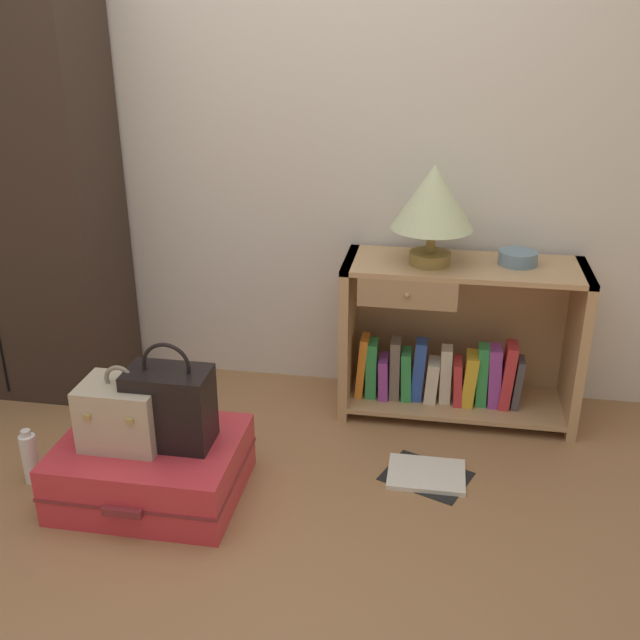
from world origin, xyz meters
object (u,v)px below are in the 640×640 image
Objects in this scene: bookshelf at (453,344)px; bowl at (518,258)px; handbag at (170,406)px; bottle at (30,457)px; suitcase_large at (152,468)px; train_case at (123,413)px; wardrobe at (2,177)px; table_lamp at (433,200)px; open_book_on_floor at (426,475)px.

bowl is at bearing 4.66° from bookshelf.
bookshelf is at bearing 39.20° from handbag.
bookshelf reaches higher than bottle.
suitcase_large is at bearing -147.36° from bowl.
bowl is 1.67m from train_case.
bowl is (2.22, 0.06, -0.27)m from wardrobe.
suitcase_large is (-0.95, -0.78, -0.85)m from table_lamp.
bookshelf is 1.27m from handbag.
handbag reaches higher than train_case.
train_case reaches higher than bottle.
bowl is 2.07m from bottle.
wardrobe is 1.86m from table_lamp.
bowl reaches higher than train_case.
table_lamp reaches higher than suitcase_large.
wardrobe is 1.32m from train_case.
wardrobe reaches higher than handbag.
suitcase_large is 1.04m from open_book_on_floor.
bottle is 1.51m from open_book_on_floor.
suitcase_large is at bearing 0.28° from bottle.
table_lamp is 1.33× the size of train_case.
table_lamp is 1.84m from bottle.
suitcase_large is 0.48m from bottle.
train_case is at bearing -144.06° from bookshelf.
train_case is 0.81× the size of open_book_on_floor.
bottle is at bearing -61.25° from wardrobe.
bookshelf is 2.65× the size of open_book_on_floor.
suitcase_large is at bearing -164.51° from open_book_on_floor.
bookshelf is 3.26× the size of train_case.
bottle is (-1.79, -0.84, -0.62)m from bowl.
handbag is 1.01m from open_book_on_floor.
handbag is (-0.86, -0.77, -0.59)m from table_lamp.
table_lamp is at bearing 41.67° from handbag.
bookshelf reaches higher than handbag.
bookshelf is at bearing 37.29° from suitcase_large.
bookshelf is 2.55× the size of handbag.
table_lamp is at bearing -171.20° from bowl.
wardrobe is at bearing -178.85° from bookshelf.
wardrobe is 12.48× the size of bowl.
train_case is 0.47m from bottle.
bowl is 1.51m from handbag.
wardrobe is 3.01× the size of suitcase_large.
table_lamp reaches higher than train_case.
table_lamp is (1.86, 0.00, -0.03)m from wardrobe.
bottle is at bearing -152.23° from bookshelf.
train_case is 0.17m from handbag.
handbag is at bearing -140.80° from bookshelf.
bottle is at bearing 177.79° from train_case.
handbag is (0.17, 0.03, 0.03)m from train_case.
bookshelf is 1.42m from train_case.
bowl is 1.67m from suitcase_large.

